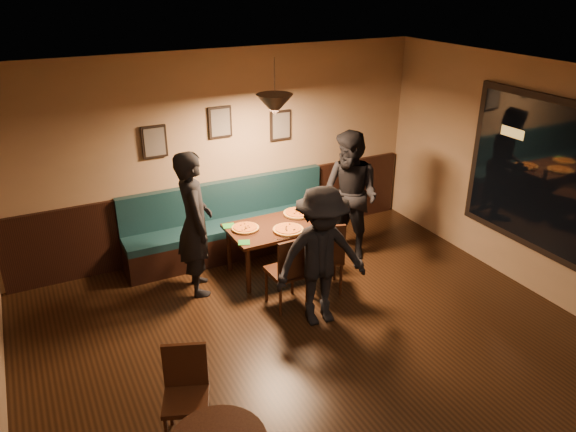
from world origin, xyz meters
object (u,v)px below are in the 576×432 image
(booth_bench, at_px, (232,221))
(cafe_chair_far, at_px, (186,398))
(diner_right, at_px, (350,196))
(tabasco_bottle, at_px, (311,216))
(diner_left, at_px, (195,224))
(dining_table, at_px, (276,249))
(soda_glass, at_px, (328,222))
(chair_near_left, at_px, (287,270))
(diner_front, at_px, (321,257))
(chair_near_right, at_px, (324,255))

(booth_bench, bearing_deg, cafe_chair_far, -118.13)
(diner_right, relative_size, tabasco_bottle, 15.80)
(cafe_chair_far, bearing_deg, diner_left, -89.51)
(booth_bench, bearing_deg, tabasco_bottle, -42.89)
(dining_table, xyz_separation_m, tabasco_bottle, (0.50, -0.03, 0.39))
(diner_left, distance_m, soda_glass, 1.71)
(booth_bench, bearing_deg, chair_near_left, -86.45)
(dining_table, distance_m, diner_front, 1.34)
(booth_bench, height_order, dining_table, booth_bench)
(chair_near_left, xyz_separation_m, soda_glass, (0.83, 0.45, 0.26))
(chair_near_left, bearing_deg, dining_table, 71.06)
(diner_left, xyz_separation_m, cafe_chair_far, (-0.86, -2.29, -0.48))
(soda_glass, xyz_separation_m, tabasco_bottle, (-0.09, 0.30, -0.01))
(booth_bench, xyz_separation_m, dining_table, (0.33, -0.74, -0.17))
(booth_bench, distance_m, chair_near_left, 1.52)
(tabasco_bottle, height_order, cafe_chair_far, cafe_chair_far)
(diner_front, xyz_separation_m, soda_glass, (0.63, 0.92, -0.09))
(soda_glass, bearing_deg, chair_near_left, -151.63)
(dining_table, relative_size, tabasco_bottle, 10.94)
(diner_right, relative_size, soda_glass, 13.35)
(dining_table, xyz_separation_m, diner_right, (1.11, -0.04, 0.56))
(chair_near_left, relative_size, diner_left, 0.52)
(booth_bench, distance_m, chair_near_right, 1.55)
(dining_table, bearing_deg, booth_bench, 113.74)
(booth_bench, height_order, diner_right, diner_right)
(dining_table, xyz_separation_m, chair_near_right, (0.34, -0.67, 0.15))
(soda_glass, bearing_deg, tabasco_bottle, 106.98)
(diner_front, height_order, cafe_chair_far, diner_front)
(chair_near_right, bearing_deg, diner_left, 172.94)
(diner_right, relative_size, diner_front, 1.09)
(diner_left, relative_size, tabasco_bottle, 16.08)
(diner_left, bearing_deg, chair_near_left, -125.91)
(dining_table, bearing_deg, diner_right, -2.47)
(tabasco_bottle, bearing_deg, chair_near_right, -104.17)
(diner_left, distance_m, diner_front, 1.64)
(chair_near_left, distance_m, diner_right, 1.59)
(diner_left, relative_size, diner_right, 1.02)
(dining_table, height_order, diner_right, diner_right)
(chair_near_right, distance_m, cafe_chair_far, 2.77)
(diner_right, bearing_deg, tabasco_bottle, -109.26)
(chair_near_right, bearing_deg, soda_glass, 72.83)
(dining_table, bearing_deg, chair_near_left, -107.36)
(dining_table, height_order, chair_near_left, chair_near_left)
(chair_near_left, height_order, tabasco_bottle, chair_near_left)
(chair_near_left, distance_m, soda_glass, 0.97)
(tabasco_bottle, relative_size, cafe_chair_far, 0.13)
(diner_front, distance_m, tabasco_bottle, 1.33)
(dining_table, distance_m, chair_near_right, 0.76)
(soda_glass, bearing_deg, cafe_chair_far, -142.64)
(booth_bench, xyz_separation_m, cafe_chair_far, (-1.60, -2.99, -0.07))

